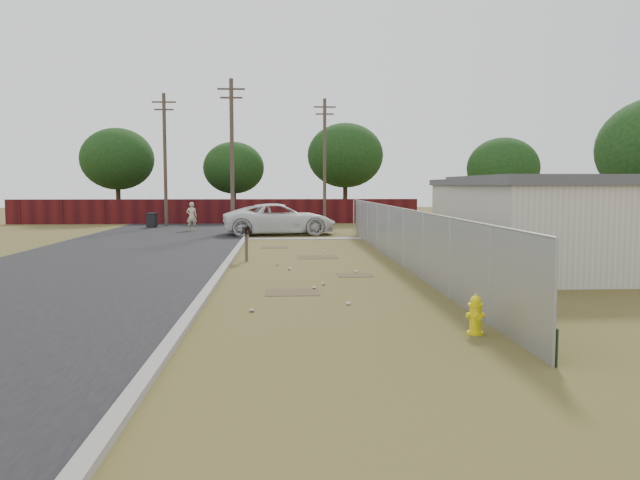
{
  "coord_description": "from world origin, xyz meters",
  "views": [
    {
      "loc": [
        -1.03,
        -21.14,
        2.79
      ],
      "look_at": [
        0.12,
        -1.84,
        1.1
      ],
      "focal_mm": 35.0,
      "sensor_mm": 36.0,
      "label": 1
    }
  ],
  "objects": [
    {
      "name": "horizon_trees",
      "position": [
        0.84,
        23.56,
        4.63
      ],
      "size": [
        33.32,
        31.94,
        7.78
      ],
      "color": "#312116",
      "rests_on": "ground"
    },
    {
      "name": "street",
      "position": [
        -6.76,
        8.05,
        0.02
      ],
      "size": [
        15.1,
        60.0,
        0.12
      ],
      "color": "black",
      "rests_on": "ground"
    },
    {
      "name": "pedestrian",
      "position": [
        -6.64,
        17.61,
        0.89
      ],
      "size": [
        0.67,
        0.46,
        1.78
      ],
      "primitive_type": "imported",
      "rotation": [
        0.0,
        0.0,
        3.19
      ],
      "color": "#BEAC8B",
      "rests_on": "ground"
    },
    {
      "name": "scattered_litter",
      "position": [
        -0.18,
        -2.43,
        0.04
      ],
      "size": [
        3.17,
        12.35,
        0.07
      ],
      "color": "beige",
      "rests_on": "ground"
    },
    {
      "name": "utility_poles",
      "position": [
        -3.67,
        20.67,
        4.69
      ],
      "size": [
        12.6,
        8.24,
        9.0
      ],
      "color": "brown",
      "rests_on": "ground"
    },
    {
      "name": "houses",
      "position": [
        9.7,
        3.13,
        1.56
      ],
      "size": [
        9.3,
        17.24,
        3.1
      ],
      "color": "beige",
      "rests_on": "ground"
    },
    {
      "name": "privacy_fence",
      "position": [
        -6.0,
        25.0,
        0.9
      ],
      "size": [
        30.0,
        0.12,
        1.8
      ],
      "primitive_type": "cube",
      "color": "#480F10",
      "rests_on": "ground"
    },
    {
      "name": "fire_hydrant",
      "position": [
        2.57,
        -9.8,
        0.36
      ],
      "size": [
        0.35,
        0.34,
        0.77
      ],
      "color": "yellow",
      "rests_on": "ground"
    },
    {
      "name": "pickup_truck",
      "position": [
        -1.22,
        14.34,
        0.89
      ],
      "size": [
        6.7,
        3.74,
        1.77
      ],
      "primitive_type": "imported",
      "rotation": [
        0.0,
        0.0,
        1.7
      ],
      "color": "silver",
      "rests_on": "ground"
    },
    {
      "name": "ground",
      "position": [
        0.0,
        0.0,
        0.0
      ],
      "size": [
        120.0,
        120.0,
        0.0
      ],
      "primitive_type": "plane",
      "color": "brown",
      "rests_on": "ground"
    },
    {
      "name": "trash_bin",
      "position": [
        -9.74,
        20.85,
        0.5
      ],
      "size": [
        0.71,
        0.77,
        0.98
      ],
      "color": "black",
      "rests_on": "ground"
    },
    {
      "name": "chainlink_fence",
      "position": [
        3.12,
        1.03,
        0.8
      ],
      "size": [
        0.1,
        27.06,
        2.02
      ],
      "color": "#93959B",
      "rests_on": "ground"
    },
    {
      "name": "mailbox",
      "position": [
        -2.38,
        1.8,
        1.05
      ],
      "size": [
        0.32,
        0.58,
        1.33
      ],
      "color": "brown",
      "rests_on": "ground"
    }
  ]
}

